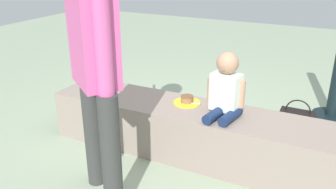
# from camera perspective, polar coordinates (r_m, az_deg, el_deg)

# --- Properties ---
(ground_plane) EXTENTS (12.00, 12.00, 0.00)m
(ground_plane) POSITION_cam_1_polar(r_m,az_deg,el_deg) (2.98, 5.05, -9.70)
(ground_plane) COLOR #96A78A
(concrete_ledge) EXTENTS (2.55, 0.49, 0.41)m
(concrete_ledge) POSITION_cam_1_polar(r_m,az_deg,el_deg) (2.88, 5.19, -6.21)
(concrete_ledge) COLOR gray
(concrete_ledge) RESTS_ON ground_plane
(child_seated) EXTENTS (0.28, 0.33, 0.48)m
(child_seated) POSITION_cam_1_polar(r_m,az_deg,el_deg) (2.64, 9.21, 0.92)
(child_seated) COLOR #17284D
(child_seated) RESTS_ON concrete_ledge
(adult_standing) EXTENTS (0.43, 0.37, 1.71)m
(adult_standing) POSITION_cam_1_polar(r_m,az_deg,el_deg) (2.12, -11.73, 6.95)
(adult_standing) COLOR #363736
(adult_standing) RESTS_ON ground_plane
(cake_plate) EXTENTS (0.22, 0.22, 0.07)m
(cake_plate) POSITION_cam_1_polar(r_m,az_deg,el_deg) (2.89, 3.05, -1.02)
(cake_plate) COLOR yellow
(cake_plate) RESTS_ON concrete_ledge
(gift_bag) EXTENTS (0.19, 0.09, 0.33)m
(gift_bag) POSITION_cam_1_polar(r_m,az_deg,el_deg) (3.72, -7.84, -0.59)
(gift_bag) COLOR #B259BF
(gift_bag) RESTS_ON ground_plane
(water_bottle_near_gift) EXTENTS (0.07, 0.07, 0.24)m
(water_bottle_near_gift) POSITION_cam_1_polar(r_m,az_deg,el_deg) (3.85, -2.21, -0.21)
(water_bottle_near_gift) COLOR silver
(water_bottle_near_gift) RESTS_ON ground_plane
(party_cup_red) EXTENTS (0.07, 0.07, 0.12)m
(party_cup_red) POSITION_cam_1_polar(r_m,az_deg,el_deg) (3.73, 9.62, -2.12)
(party_cup_red) COLOR red
(party_cup_red) RESTS_ON ground_plane
(handbag_black_leather) EXTENTS (0.30, 0.13, 0.32)m
(handbag_black_leather) POSITION_cam_1_polar(r_m,az_deg,el_deg) (3.50, 19.83, -3.94)
(handbag_black_leather) COLOR black
(handbag_black_leather) RESTS_ON ground_plane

